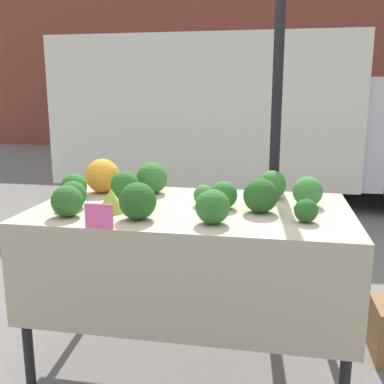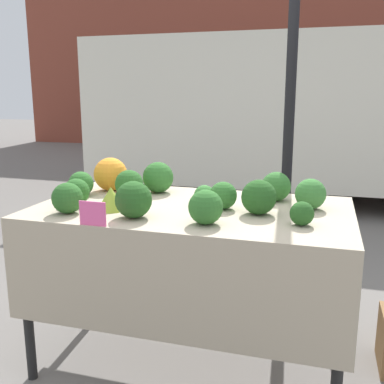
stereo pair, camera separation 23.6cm
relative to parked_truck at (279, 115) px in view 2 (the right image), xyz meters
The scene contains 21 objects.
ground_plane 4.53m from the parked_truck, 90.15° to the right, with size 40.00×40.00×0.00m, color slate.
building_facade 6.08m from the parked_truck, 90.11° to the left, with size 16.00×0.60×6.02m.
tent_pole 3.55m from the parked_truck, 83.36° to the right, with size 0.07×0.07×2.60m.
parked_truck is the anchor object (origin of this frame).
market_table 4.47m from the parked_truck, 90.15° to the right, with size 1.65×0.94×0.90m.
orange_cauliflower 4.18m from the parked_truck, 98.35° to the right, with size 0.20×0.20×0.20m.
romanesco_head 4.58m from the parked_truck, 94.91° to the right, with size 0.15×0.15×0.12m.
broccoli_head_0 4.39m from the parked_truck, 87.96° to the right, with size 0.14×0.14×0.14m.
broccoli_head_1 4.11m from the parked_truck, 94.28° to the right, with size 0.19×0.19×0.19m.
broccoli_head_2 4.14m from the parked_truck, 84.45° to the right, with size 0.16×0.16×0.16m.
broccoli_head_3 4.67m from the parked_truck, 92.71° to the right, with size 0.18×0.18×0.18m.
broccoli_head_4 4.68m from the parked_truck, 88.29° to the right, with size 0.16×0.16×0.16m.
broccoli_head_5 4.38m from the parked_truck, 99.25° to the right, with size 0.15×0.15×0.15m.
broccoli_head_6 4.35m from the parked_truck, 89.40° to the right, with size 0.11×0.11×0.11m.
broccoli_head_7 4.72m from the parked_truck, 96.98° to the right, with size 0.16×0.16×0.16m.
broccoli_head_8 4.61m from the parked_truck, 82.96° to the right, with size 0.11×0.11×0.11m.
broccoli_head_9 4.30m from the parked_truck, 82.10° to the right, with size 0.16×0.16×0.16m.
broccoli_head_10 4.56m from the parked_truck, 97.83° to the right, with size 0.14×0.14×0.14m.
broccoli_head_11 4.45m from the parked_truck, 85.51° to the right, with size 0.17×0.17×0.17m.
broccoli_head_12 4.31m from the parked_truck, 95.51° to the right, with size 0.16×0.16×0.16m.
price_sign 4.85m from the parked_truck, 94.10° to the right, with size 0.13×0.01×0.11m.
Camera 2 is at (0.65, -2.21, 1.49)m, focal length 42.00 mm.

